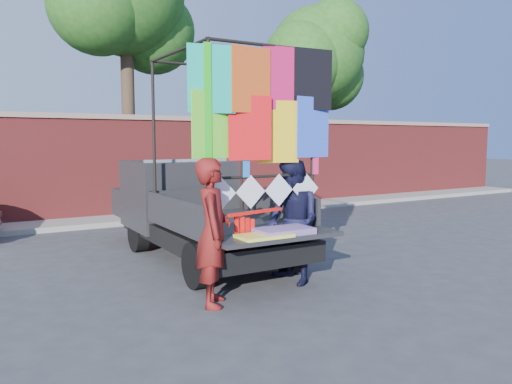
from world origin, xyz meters
TOP-DOWN VIEW (x-y plane):
  - ground at (0.00, 0.00)m, footprint 90.00×90.00m
  - brick_wall at (0.00, 7.00)m, footprint 30.00×0.45m
  - curb at (0.00, 6.30)m, footprint 30.00×1.20m
  - tree_mid at (1.02, 8.12)m, footprint 4.20×3.30m
  - tree_right at (7.52, 8.12)m, footprint 4.20×3.30m
  - pickup_truck at (0.33, 2.40)m, footprint 2.03×5.09m
  - woman at (-0.52, -0.32)m, footprint 0.68×0.77m
  - man at (0.82, -0.05)m, footprint 0.65×0.84m
  - streamer_bundle at (0.05, -0.20)m, footprint 0.89×0.24m

SIDE VIEW (x-z plane):
  - ground at x=0.00m, z-range 0.00..0.00m
  - curb at x=0.00m, z-range 0.00..0.12m
  - pickup_truck at x=0.33m, z-range -0.79..2.41m
  - man at x=0.82m, z-range 0.00..1.73m
  - streamer_bundle at x=0.05m, z-range 0.57..1.20m
  - woman at x=-0.52m, z-range 0.00..1.78m
  - brick_wall at x=0.00m, z-range 0.02..2.63m
  - tree_right at x=7.52m, z-range 1.44..8.06m
  - tree_mid at x=1.02m, z-range 1.83..9.56m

